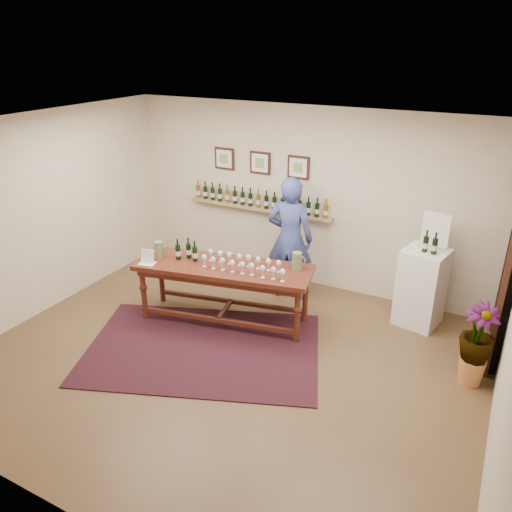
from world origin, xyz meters
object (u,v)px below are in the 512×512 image
at_px(tasting_table, 224,274).
at_px(person, 290,239).
at_px(display_pedestal, 421,287).
at_px(potted_plant, 476,345).

bearing_deg(tasting_table, person, 53.85).
distance_m(tasting_table, person, 1.21).
bearing_deg(person, tasting_table, 56.06).
xyz_separation_m(tasting_table, display_pedestal, (2.43, 1.20, -0.18)).
xyz_separation_m(display_pedestal, person, (-1.93, -0.12, 0.40)).
distance_m(potted_plant, person, 2.93).
bearing_deg(potted_plant, person, 160.51).
relative_size(tasting_table, display_pedestal, 2.29).
distance_m(tasting_table, display_pedestal, 2.71).
relative_size(potted_plant, person, 0.46).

